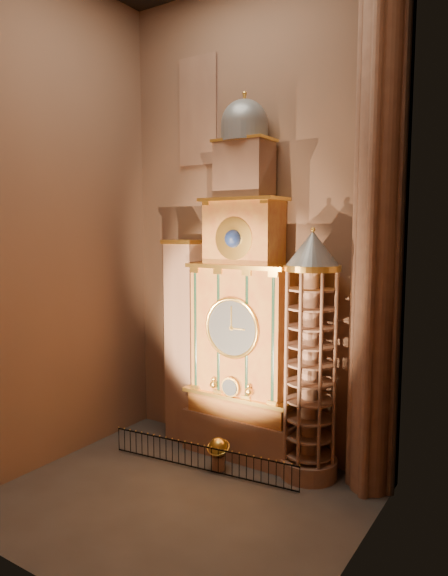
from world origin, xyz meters
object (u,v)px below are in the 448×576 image
Objects in this scene: portrait_tower at (185,340)px; celestial_globe at (218,451)px; stair_turret at (310,358)px; iron_railing at (201,458)px; astronomical_clock at (243,317)px.

celestial_globe is (3.33, -2.03, -4.25)m from portrait_tower.
stair_turret is 1.19× the size of iron_railing.
portrait_tower is at bearing 177.67° from stair_turret.
portrait_tower reaches higher than celestial_globe.
stair_turret is (3.50, -0.26, -1.41)m from astronomical_clock.
astronomical_clock is 3.73m from portrait_tower.
celestial_globe is 0.81m from iron_railing.
portrait_tower is 5.86m from iron_railing.
iron_railing is (-0.60, -0.47, -0.29)m from celestial_globe.
portrait_tower is 0.94× the size of stair_turret.
stair_turret is at bearing 27.98° from iron_railing.
portrait_tower is 1.13× the size of iron_railing.
astronomical_clock reaches higher than portrait_tower.
portrait_tower is 5.77m from celestial_globe.
portrait_tower is (-3.40, 0.02, -1.53)m from astronomical_clock.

